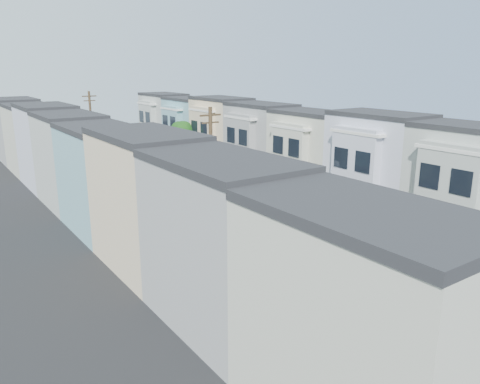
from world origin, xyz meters
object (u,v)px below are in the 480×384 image
(tree_d, at_px, (131,150))
(tree_e, at_px, (83,134))
(parked_left_c, at_px, (239,241))
(tree_b, at_px, (260,200))
(parked_right_d, at_px, (182,164))
(utility_pole_far, at_px, (92,136))
(tree_far_r, at_px, (183,133))
(lead_sedan, at_px, (185,173))
(parked_right_a, at_px, (417,246))
(tree_a, at_px, (431,260))
(parked_left_b, at_px, (345,297))
(utility_pole_near, at_px, (211,179))
(parked_right_c, at_px, (225,179))
(parked_left_d, at_px, (177,209))
(tree_c, at_px, (187,173))
(parked_right_b, at_px, (363,225))
(parked_left_a, at_px, (473,365))
(fedex_truck, at_px, (222,184))

(tree_d, bearing_deg, tree_e, 90.00)
(parked_left_c, bearing_deg, tree_b, -110.51)
(parked_right_d, bearing_deg, utility_pole_far, -179.08)
(tree_far_r, bearing_deg, utility_pole_far, -166.56)
(lead_sedan, distance_m, parked_right_a, 29.95)
(tree_a, xyz_separation_m, tree_far_r, (13.20, 46.27, -1.03))
(parked_left_c, bearing_deg, lead_sedan, 69.20)
(parked_left_b, xyz_separation_m, parked_left_c, (0.00, 10.05, 0.03))
(utility_pole_near, bearing_deg, tree_d, 90.01)
(parked_left_b, relative_size, parked_right_c, 1.23)
(tree_b, xyz_separation_m, tree_d, (-0.00, 20.29, 0.15))
(parked_left_d, bearing_deg, parked_right_a, -56.10)
(tree_c, height_order, parked_right_a, tree_c)
(tree_e, relative_size, parked_right_b, 1.54)
(tree_e, relative_size, parked_left_c, 1.57)
(tree_b, bearing_deg, parked_left_a, -83.89)
(tree_b, relative_size, parked_right_b, 1.56)
(parked_left_c, distance_m, parked_right_c, 19.66)
(tree_b, height_order, parked_left_a, tree_b)
(parked_left_a, distance_m, parked_right_d, 45.55)
(tree_far_r, bearing_deg, parked_left_b, -106.19)
(tree_far_r, distance_m, parked_left_d, 24.29)
(utility_pole_near, height_order, parked_left_d, utility_pole_near)
(utility_pole_near, height_order, parked_left_c, utility_pole_near)
(tree_a, bearing_deg, parked_right_c, 71.11)
(tree_b, distance_m, parked_right_c, 24.39)
(parked_left_b, relative_size, parked_right_b, 1.02)
(tree_far_r, bearing_deg, parked_left_d, -119.38)
(parked_left_c, bearing_deg, fedex_truck, 60.45)
(utility_pole_far, relative_size, parked_right_b, 2.12)
(tree_d, xyz_separation_m, tree_e, (0.00, 14.95, -0.23))
(parked_right_b, bearing_deg, fedex_truck, 97.56)
(parked_left_c, bearing_deg, tree_far_r, 66.91)
(fedex_truck, xyz_separation_m, parked_right_d, (3.45, 15.03, -0.83))
(tree_far_r, xyz_separation_m, parked_right_c, (-1.99, -13.53, -3.47))
(parked_right_a, bearing_deg, parked_right_b, 89.22)
(tree_c, height_order, parked_right_b, tree_c)
(tree_d, distance_m, tree_far_r, 19.61)
(tree_b, relative_size, tree_c, 1.01)
(fedex_truck, bearing_deg, utility_pole_near, -127.24)
(tree_a, relative_size, parked_left_c, 1.62)
(tree_far_r, bearing_deg, tree_c, -117.21)
(utility_pole_near, bearing_deg, lead_sedan, 66.68)
(tree_c, xyz_separation_m, tree_d, (-0.00, 11.20, 0.20))
(lead_sedan, distance_m, parked_right_b, 25.14)
(parked_right_a, xyz_separation_m, parked_right_b, (0.00, 4.83, 0.13))
(tree_a, distance_m, parked_right_b, 17.63)
(lead_sedan, bearing_deg, parked_left_a, -100.56)
(tree_d, relative_size, parked_right_a, 1.75)
(parked_left_c, bearing_deg, parked_right_d, 68.19)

